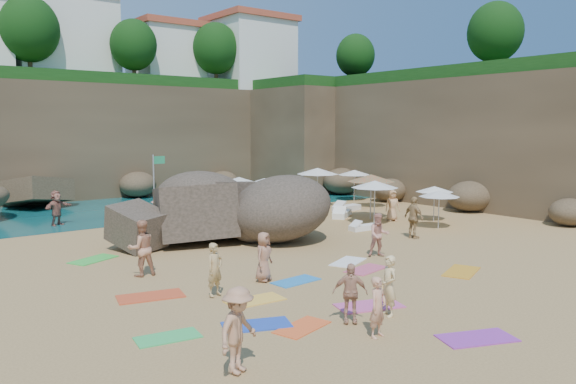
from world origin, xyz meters
TOP-DOWN VIEW (x-y plane):
  - ground at (0.00, 0.00)m, footprint 120.00×120.00m
  - seawater at (0.00, 30.00)m, footprint 120.00×120.00m
  - cliff_back at (2.00, 25.00)m, footprint 44.00×8.00m
  - cliff_right at (19.00, 8.00)m, footprint 8.00×30.00m
  - cliff_corner at (17.00, 20.00)m, footprint 10.00×12.00m
  - clifftop_buildings at (2.96, 25.79)m, footprint 28.48×9.48m
  - clifftop_trees at (4.78, 19.52)m, footprint 35.60×23.82m
  - rock_outcrop at (-1.86, 4.46)m, footprint 7.37×5.58m
  - flag_pole at (-1.42, 9.98)m, footprint 0.70×0.10m
  - parasol_0 at (0.89, 8.88)m, footprint 2.63×2.63m
  - parasol_1 at (4.27, 10.74)m, footprint 2.14×2.14m
  - parasol_2 at (8.98, 9.00)m, footprint 2.60×2.60m
  - parasol_3 at (12.83, 9.65)m, footprint 2.23×2.23m
  - parasol_4 at (11.65, 6.64)m, footprint 2.07×2.07m
  - parasol_5 at (2.44, 5.49)m, footprint 2.59×2.59m
  - parasol_6 at (8.23, 3.67)m, footprint 2.60×2.60m
  - parasol_7 at (7.10, 2.32)m, footprint 2.42×2.42m
  - parasol_8 at (10.44, 1.14)m, footprint 1.98×1.98m
  - parasol_9 at (1.41, 2.48)m, footprint 2.44×2.44m
  - parasol_11 at (8.80, -0.41)m, footprint 2.01×2.01m
  - lounger_0 at (2.38, 6.52)m, footprint 2.07×0.81m
  - lounger_1 at (2.80, 8.45)m, footprint 1.68×0.83m
  - lounger_2 at (7.52, 5.17)m, footprint 2.09×1.75m
  - lounger_3 at (2.98, 6.22)m, footprint 1.84×0.89m
  - lounger_4 at (9.33, 6.70)m, footprint 2.06×0.91m
  - lounger_5 at (5.62, 1.57)m, footprint 1.62×0.63m
  - towel_0 at (-6.10, -6.17)m, footprint 1.93×1.46m
  - towel_1 at (-2.71, -6.84)m, footprint 2.06×1.47m
  - towel_2 at (-5.27, -6.99)m, footprint 1.69×1.15m
  - towel_3 at (-8.26, -5.56)m, footprint 1.63×1.00m
  - towel_4 at (-4.97, -4.45)m, footprint 1.75×0.97m
  - towel_5 at (0.41, -2.73)m, footprint 1.90×1.46m
  - towel_6 at (-2.43, -10.13)m, footprint 2.02×1.52m
  - towel_7 at (-7.22, -2.23)m, footprint 2.10×1.39m
  - towel_8 at (-2.76, -3.58)m, footprint 1.65×0.92m
  - towel_9 at (0.14, -3.92)m, footprint 1.79×1.14m
  - towel_10 at (2.56, -6.18)m, footprint 2.07×1.56m
  - towel_11 at (-7.00, 3.46)m, footprint 1.99×1.54m
  - person_stand_0 at (-4.23, -8.59)m, footprint 0.60×0.46m
  - person_stand_1 at (-6.45, 0.17)m, footprint 0.98×0.79m
  - person_stand_2 at (-2.52, 7.47)m, footprint 1.11×0.96m
  - person_stand_3 at (5.87, -1.29)m, footprint 0.58×1.16m
  - person_stand_4 at (8.70, 2.52)m, footprint 0.93×0.78m
  - person_stand_5 at (-5.93, 12.10)m, footprint 1.70×1.25m
  - person_stand_6 at (-2.87, -7.70)m, footprint 0.54×0.68m
  - person_lie_0 at (-7.97, -8.25)m, footprint 1.78×2.10m
  - person_lie_1 at (-4.09, -7.48)m, footprint 1.66×1.77m
  - person_lie_2 at (-3.58, -2.92)m, footprint 1.42×1.78m
  - person_lie_4 at (-5.68, -3.39)m, footprint 1.00×1.69m
  - person_lie_5 at (1.95, -2.83)m, footprint 1.59×1.85m

SIDE VIEW (x-z plane):
  - ground at x=0.00m, z-range 0.00..0.00m
  - rock_outcrop at x=-1.86m, z-range -1.46..1.46m
  - seawater at x=0.00m, z-range 0.00..0.00m
  - towel_3 at x=-8.26m, z-range 0.00..0.03m
  - towel_2 at x=-5.27m, z-range 0.00..0.03m
  - towel_8 at x=-2.76m, z-range 0.00..0.03m
  - towel_9 at x=0.14m, z-range 0.00..0.03m
  - towel_4 at x=-4.97m, z-range 0.00..0.03m
  - towel_5 at x=0.41m, z-range 0.00..0.03m
  - towel_0 at x=-6.10m, z-range 0.00..0.03m
  - towel_11 at x=-7.00m, z-range 0.00..0.03m
  - towel_6 at x=-2.43m, z-range 0.00..0.03m
  - towel_10 at x=2.56m, z-range 0.00..0.03m
  - towel_1 at x=-2.71m, z-range 0.00..0.03m
  - towel_7 at x=-7.22m, z-range 0.00..0.03m
  - lounger_5 at x=5.62m, z-range 0.00..0.25m
  - lounger_1 at x=2.80m, z-range 0.00..0.25m
  - lounger_3 at x=2.98m, z-range 0.00..0.27m
  - lounger_4 at x=9.33m, z-range 0.00..0.31m
  - lounger_0 at x=2.38m, z-range 0.00..0.32m
  - lounger_2 at x=7.52m, z-range 0.00..0.32m
  - person_lie_1 at x=-4.09m, z-range 0.00..0.38m
  - person_lie_4 at x=-5.68m, z-range 0.00..0.38m
  - person_lie_2 at x=-3.58m, z-range 0.00..0.43m
  - person_lie_0 at x=-7.97m, z-range 0.00..0.48m
  - person_lie_5 at x=1.95m, z-range 0.00..0.64m
  - person_stand_0 at x=-4.23m, z-range 0.00..1.48m
  - person_stand_2 at x=-2.52m, z-range 0.00..1.63m
  - person_stand_6 at x=-2.87m, z-range 0.00..1.64m
  - person_stand_4 at x=8.70m, z-range 0.00..1.67m
  - person_stand_5 at x=-5.93m, z-range 0.00..1.81m
  - person_stand_3 at x=5.87m, z-range 0.00..1.91m
  - person_stand_1 at x=-6.45m, z-range 0.00..1.92m
  - parasol_8 at x=10.44m, z-range 0.78..2.66m
  - parasol_11 at x=8.80m, z-range 0.79..2.69m
  - parasol_4 at x=11.65m, z-range 0.82..2.78m
  - parasol_1 at x=4.27m, z-range 0.85..2.87m
  - parasol_3 at x=12.83m, z-range 0.88..3.00m
  - parasol_7 at x=7.10m, z-range 0.95..3.24m
  - parasol_9 at x=1.41m, z-range 0.96..3.27m
  - parasol_5 at x=2.44m, z-range 1.02..3.47m
  - parasol_6 at x=8.23m, z-range 1.03..3.49m
  - parasol_2 at x=8.98m, z-range 1.03..3.49m
  - parasol_0 at x=0.89m, z-range 1.04..3.52m
  - flag_pole at x=-1.42m, z-range 0.49..4.07m
  - cliff_back at x=2.00m, z-range 0.00..8.00m
  - cliff_right at x=19.00m, z-range 0.00..8.00m
  - cliff_corner at x=17.00m, z-range 0.00..8.00m
  - clifftop_buildings at x=2.96m, z-range 7.74..14.74m
  - clifftop_trees at x=4.78m, z-range 9.06..13.46m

